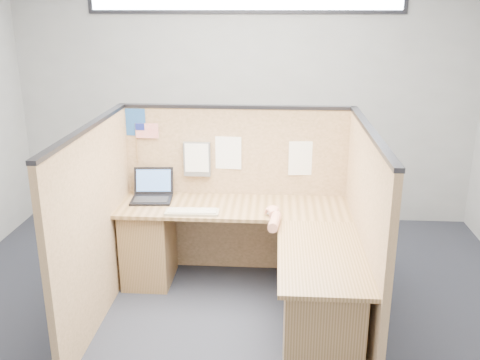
# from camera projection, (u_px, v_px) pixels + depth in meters

# --- Properties ---
(floor) EXTENTS (5.00, 5.00, 0.00)m
(floor) POSITION_uv_depth(u_px,v_px,m) (227.00, 326.00, 4.11)
(floor) COLOR #20222D
(floor) RESTS_ON ground
(wall_back) EXTENTS (5.00, 0.00, 5.00)m
(wall_back) POSITION_uv_depth(u_px,v_px,m) (245.00, 97.00, 5.81)
(wall_back) COLOR gray
(wall_back) RESTS_ON floor
(wall_front) EXTENTS (5.00, 0.00, 5.00)m
(wall_front) POSITION_uv_depth(u_px,v_px,m) (151.00, 350.00, 1.54)
(wall_front) COLOR gray
(wall_front) RESTS_ON floor
(cubicle_partitions) EXTENTS (2.06, 1.83, 1.53)m
(cubicle_partitions) POSITION_uv_depth(u_px,v_px,m) (231.00, 212.00, 4.27)
(cubicle_partitions) COLOR olive
(cubicle_partitions) RESTS_ON floor
(l_desk) EXTENTS (1.95, 1.75, 0.73)m
(l_desk) POSITION_uv_depth(u_px,v_px,m) (253.00, 263.00, 4.24)
(l_desk) COLOR brown
(l_desk) RESTS_ON floor
(laptop) EXTENTS (0.36, 0.35, 0.25)m
(laptop) POSITION_uv_depth(u_px,v_px,m) (153.00, 192.00, 4.68)
(laptop) COLOR black
(laptop) RESTS_ON l_desk
(keyboard) EXTENTS (0.44, 0.17, 0.03)m
(keyboard) POSITION_uv_depth(u_px,v_px,m) (192.00, 212.00, 4.35)
(keyboard) COLOR gray
(keyboard) RESTS_ON l_desk
(mouse) EXTENTS (0.13, 0.10, 0.05)m
(mouse) POSITION_uv_depth(u_px,v_px,m) (273.00, 213.00, 4.30)
(mouse) COLOR silver
(mouse) RESTS_ON l_desk
(hand_forearm) EXTENTS (0.12, 0.42, 0.09)m
(hand_forearm) POSITION_uv_depth(u_px,v_px,m) (274.00, 218.00, 4.16)
(hand_forearm) COLOR tan
(hand_forearm) RESTS_ON l_desk
(blue_poster) EXTENTS (0.18, 0.02, 0.24)m
(blue_poster) POSITION_uv_depth(u_px,v_px,m) (136.00, 122.00, 4.66)
(blue_poster) COLOR #204F96
(blue_poster) RESTS_ON cubicle_partitions
(american_flag) EXTENTS (0.21, 0.01, 0.35)m
(american_flag) POSITION_uv_depth(u_px,v_px,m) (144.00, 132.00, 4.67)
(american_flag) COLOR olive
(american_flag) RESTS_ON cubicle_partitions
(file_holder) EXTENTS (0.24, 0.05, 0.30)m
(file_holder) POSITION_uv_depth(u_px,v_px,m) (197.00, 159.00, 4.69)
(file_holder) COLOR slate
(file_holder) RESTS_ON cubicle_partitions
(paper_left) EXTENTS (0.23, 0.02, 0.29)m
(paper_left) POSITION_uv_depth(u_px,v_px,m) (228.00, 153.00, 4.69)
(paper_left) COLOR white
(paper_left) RESTS_ON cubicle_partitions
(paper_right) EXTENTS (0.24, 0.03, 0.30)m
(paper_right) POSITION_uv_depth(u_px,v_px,m) (302.00, 158.00, 4.65)
(paper_right) COLOR white
(paper_right) RESTS_ON cubicle_partitions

